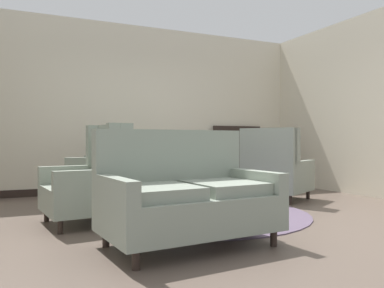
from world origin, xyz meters
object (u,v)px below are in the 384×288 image
(sideboard, at_px, (241,159))
(settee, at_px, (187,198))
(armchair_near_window, at_px, (275,171))
(coffee_table, at_px, (210,181))
(porcelain_vase, at_px, (208,163))
(armchair_back_corner, at_px, (92,182))
(armchair_foreground_right, at_px, (114,175))
(armchair_far_left, at_px, (168,171))

(sideboard, bearing_deg, settee, -127.99)
(armchair_near_window, bearing_deg, sideboard, -44.28)
(coffee_table, bearing_deg, porcelain_vase, 169.25)
(settee, distance_m, armchair_back_corner, 1.39)
(porcelain_vase, distance_m, sideboard, 2.84)
(armchair_near_window, relative_size, sideboard, 0.98)
(settee, bearing_deg, armchair_foreground_right, 87.41)
(coffee_table, distance_m, armchair_foreground_right, 1.39)
(porcelain_vase, bearing_deg, armchair_far_left, 91.02)
(armchair_far_left, bearing_deg, settee, 77.32)
(porcelain_vase, distance_m, armchair_far_left, 1.33)
(armchair_far_left, bearing_deg, armchair_foreground_right, 25.85)
(armchair_far_left, distance_m, sideboard, 2.05)
(armchair_back_corner, bearing_deg, coffee_table, 86.05)
(coffee_table, relative_size, armchair_near_window, 0.72)
(settee, xyz_separation_m, armchair_near_window, (2.24, 1.75, 0.03))
(porcelain_vase, relative_size, armchair_near_window, 0.28)
(coffee_table, bearing_deg, armchair_far_left, 92.56)
(coffee_table, xyz_separation_m, armchair_far_left, (-0.06, 1.32, 0.04))
(porcelain_vase, bearing_deg, armchair_back_corner, -177.70)
(armchair_back_corner, bearing_deg, porcelain_vase, 86.36)
(coffee_table, distance_m, sideboard, 2.83)
(settee, relative_size, armchair_foreground_right, 1.30)
(armchair_near_window, xyz_separation_m, sideboard, (0.48, 1.73, 0.09))
(armchair_foreground_right, relative_size, armchair_back_corner, 1.08)
(armchair_near_window, bearing_deg, coffee_table, 79.47)
(armchair_near_window, distance_m, armchair_foreground_right, 2.39)
(armchair_foreground_right, bearing_deg, settee, 34.18)
(coffee_table, relative_size, armchair_far_left, 0.81)
(sideboard, bearing_deg, armchair_near_window, -105.48)
(armchair_near_window, distance_m, sideboard, 1.80)
(armchair_near_window, bearing_deg, armchair_foreground_right, 48.38)
(armchair_back_corner, bearing_deg, settee, 18.23)
(porcelain_vase, bearing_deg, armchair_foreground_right, 135.16)
(armchair_near_window, distance_m, armchair_back_corner, 2.85)
(settee, bearing_deg, armchair_near_window, 33.25)
(armchair_back_corner, height_order, sideboard, sideboard)
(coffee_table, bearing_deg, sideboard, 50.20)
(porcelain_vase, xyz_separation_m, armchair_far_left, (-0.02, 1.32, -0.19))
(coffee_table, relative_size, armchair_foreground_right, 0.72)
(coffee_table, xyz_separation_m, porcelain_vase, (-0.04, 0.01, 0.23))
(coffee_table, distance_m, armchair_far_left, 1.32)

